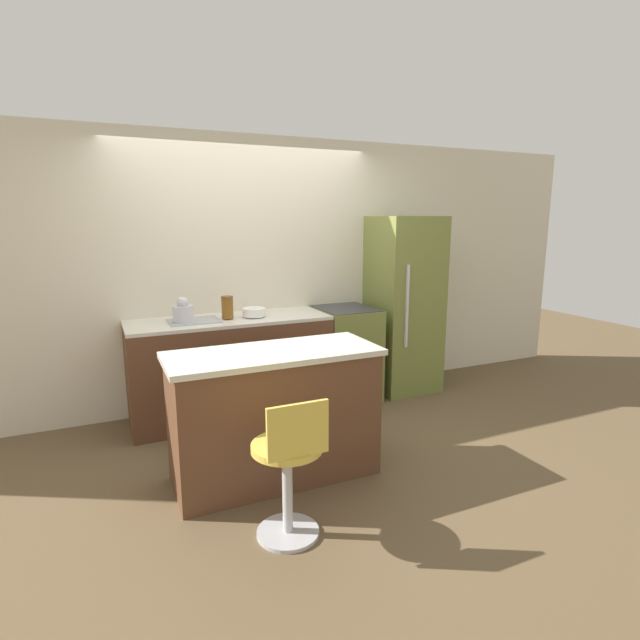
% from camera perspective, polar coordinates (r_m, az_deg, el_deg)
% --- Properties ---
extents(ground_plane, '(14.00, 14.00, 0.00)m').
position_cam_1_polar(ground_plane, '(4.64, -5.56, -11.66)').
color(ground_plane, brown).
extents(wall_back, '(8.00, 0.06, 2.60)m').
position_cam_1_polar(wall_back, '(4.95, -8.44, 5.33)').
color(wall_back, beige).
rests_on(wall_back, ground_plane).
extents(back_counter, '(1.81, 0.63, 0.94)m').
position_cam_1_polar(back_counter, '(4.72, -10.14, -5.37)').
color(back_counter, brown).
rests_on(back_counter, ground_plane).
extents(kitchen_island, '(1.47, 0.60, 0.93)m').
position_cam_1_polar(kitchen_island, '(3.59, -5.21, -10.70)').
color(kitchen_island, brown).
rests_on(kitchen_island, ground_plane).
extents(oven_range, '(0.56, 0.65, 0.94)m').
position_cam_1_polar(oven_range, '(5.12, 2.93, -3.81)').
color(oven_range, olive).
rests_on(oven_range, ground_plane).
extents(refrigerator, '(0.65, 0.65, 1.85)m').
position_cam_1_polar(refrigerator, '(5.38, 9.53, 1.72)').
color(refrigerator, olive).
rests_on(refrigerator, ground_plane).
extents(stool_chair, '(0.41, 0.41, 0.87)m').
position_cam_1_polar(stool_chair, '(2.96, -3.57, -16.79)').
color(stool_chair, '#B7B7BC').
rests_on(stool_chair, ground_plane).
extents(kettle, '(0.17, 0.17, 0.22)m').
position_cam_1_polar(kettle, '(4.48, -15.40, 0.90)').
color(kettle, silver).
rests_on(kettle, back_counter).
extents(mixing_bowl, '(0.21, 0.21, 0.07)m').
position_cam_1_polar(mixing_bowl, '(4.63, -7.54, 0.90)').
color(mixing_bowl, white).
rests_on(mixing_bowl, back_counter).
extents(canister_jar, '(0.11, 0.11, 0.20)m').
position_cam_1_polar(canister_jar, '(4.55, -10.54, 1.44)').
color(canister_jar, brown).
rests_on(canister_jar, back_counter).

